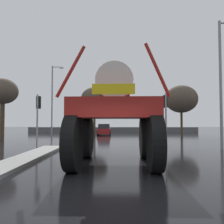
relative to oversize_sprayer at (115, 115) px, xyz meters
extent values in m
plane|color=black|center=(-0.22, 14.18, -2.08)|extent=(120.00, 120.00, 0.00)
cube|color=gray|center=(-4.21, 0.79, -2.00)|extent=(1.32, 10.40, 0.15)
cylinder|color=black|center=(-1.42, 1.82, -1.04)|extent=(0.50, 2.10, 2.09)
cylinder|color=black|center=(1.52, 1.73, -1.04)|extent=(0.50, 2.10, 2.09)
cylinder|color=black|center=(-1.52, -1.65, -1.04)|extent=(0.50, 2.10, 2.09)
cylinder|color=black|center=(1.42, -1.74, -1.04)|extent=(0.50, 2.10, 2.09)
cube|color=maroon|center=(0.00, 0.04, 0.23)|extent=(3.56, 4.27, 0.72)
cube|color=maroon|center=(0.01, 0.47, 1.09)|extent=(1.30, 1.52, 0.99)
cylinder|color=silver|center=(-0.02, -0.57, 1.34)|extent=(1.52, 1.19, 1.49)
cylinder|color=maroon|center=(-1.60, -1.79, 1.51)|extent=(1.09, 0.15, 1.88)
cylinder|color=maroon|center=(1.49, -1.88, 1.55)|extent=(0.93, 0.15, 1.95)
cube|color=yellow|center=(-0.06, -2.07, 0.85)|extent=(1.48, 0.08, 0.36)
cube|color=maroon|center=(-1.44, 22.57, -1.55)|extent=(1.75, 4.12, 0.70)
cube|color=#23282D|center=(-1.43, 22.42, -0.88)|extent=(1.59, 2.12, 0.64)
cylinder|color=black|center=(-2.30, 23.91, -1.78)|extent=(0.19, 0.60, 0.60)
cylinder|color=black|center=(-0.60, 23.93, -1.78)|extent=(0.19, 0.60, 0.60)
cylinder|color=black|center=(-2.27, 21.21, -1.78)|extent=(0.19, 0.60, 0.60)
cylinder|color=black|center=(-0.57, 21.23, -1.78)|extent=(0.19, 0.60, 0.60)
cylinder|color=gray|center=(-5.15, 5.30, -0.26)|extent=(0.11, 0.11, 3.63)
cube|color=black|center=(-5.15, 5.52, 1.03)|extent=(0.24, 0.32, 0.84)
sphere|color=#390503|center=(-5.15, 5.71, 1.30)|extent=(0.17, 0.17, 0.17)
sphere|color=#3C2403|center=(-5.15, 5.71, 1.03)|extent=(0.17, 0.17, 0.17)
sphere|color=green|center=(-5.15, 5.71, 0.76)|extent=(0.17, 0.17, 0.17)
cylinder|color=gray|center=(3.40, 5.30, -0.23)|extent=(0.11, 0.11, 3.69)
cube|color=black|center=(3.40, 5.52, 1.09)|extent=(0.24, 0.32, 0.84)
sphere|color=#390503|center=(3.40, 5.71, 1.36)|extent=(0.17, 0.17, 0.17)
sphere|color=#3C2403|center=(3.40, 5.71, 1.09)|extent=(0.17, 0.17, 0.17)
sphere|color=green|center=(3.40, 5.71, 0.82)|extent=(0.17, 0.17, 0.17)
cylinder|color=gray|center=(7.01, 5.21, 2.20)|extent=(0.18, 0.18, 8.55)
cylinder|color=gray|center=(-8.25, 20.30, 2.55)|extent=(0.18, 0.18, 9.25)
cylinder|color=gray|center=(-7.64, 20.30, 7.03)|extent=(1.22, 0.10, 0.10)
cube|color=silver|center=(-7.03, 20.30, 6.93)|extent=(0.50, 0.24, 0.16)
cylinder|color=#473828|center=(-11.21, 12.89, -0.17)|extent=(0.44, 0.44, 3.82)
ellipsoid|color=brown|center=(-11.21, 12.89, 2.79)|extent=(3.00, 3.00, 2.55)
cylinder|color=#473828|center=(9.03, 20.95, -0.40)|extent=(0.30, 0.30, 3.35)
ellipsoid|color=brown|center=(9.03, 20.95, 2.80)|extent=(4.35, 4.35, 3.69)
cylinder|color=#473828|center=(-3.10, 25.93, -0.09)|extent=(0.35, 0.35, 3.98)
ellipsoid|color=brown|center=(-3.10, 25.93, 3.38)|extent=(4.21, 4.21, 3.58)
cube|color=#59595B|center=(-0.22, 29.18, -1.63)|extent=(28.89, 0.24, 0.90)
camera|label=1|loc=(-0.04, -9.92, -0.29)|focal=36.84mm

